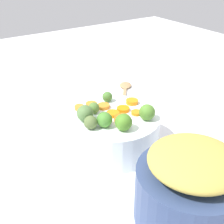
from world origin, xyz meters
TOP-DOWN VIEW (x-y plane):
  - tabletop at (0.00, 0.00)m, footprint 2.40×2.40m
  - serving_bowl_carrots at (-0.02, -0.04)m, footprint 0.25×0.25m
  - metal_pot at (-0.03, -0.32)m, footprint 0.21×0.21m
  - stuffing_mound at (-0.03, -0.32)m, footprint 0.17×0.17m
  - carrot_slice_0 at (0.04, -0.07)m, footprint 0.03×0.03m
  - carrot_slice_1 at (-0.01, -0.07)m, footprint 0.05×0.05m
  - carrot_slice_2 at (0.02, -0.03)m, footprint 0.04×0.04m
  - carrot_slice_3 at (-0.01, 0.01)m, footprint 0.04×0.04m
  - carrot_slice_4 at (-0.04, 0.04)m, footprint 0.04×0.04m
  - carrot_slice_5 at (0.07, -0.01)m, footprint 0.05×0.05m
  - carrot_slice_6 at (-0.07, 0.04)m, footprint 0.04×0.04m
  - carrot_slice_7 at (-0.01, -0.04)m, footprint 0.04×0.04m
  - brussels_sprout_0 at (-0.09, -0.02)m, footprint 0.04×0.04m
  - brussels_sprout_1 at (-0.09, -0.06)m, footprint 0.03×0.03m
  - brussels_sprout_2 at (-0.05, 0.00)m, footprint 0.03×0.03m
  - brussels_sprout_3 at (0.02, 0.04)m, footprint 0.03×0.03m
  - brussels_sprout_4 at (-0.03, -0.11)m, footprint 0.04×0.04m
  - brussels_sprout_5 at (0.04, -0.10)m, footprint 0.04×0.04m
  - brussels_sprout_6 at (-0.06, -0.07)m, footprint 0.04×0.04m
  - wooden_spoon at (0.21, 0.22)m, footprint 0.19×0.23m

SIDE VIEW (x-z plane):
  - tabletop at x=0.00m, z-range 0.00..0.02m
  - wooden_spoon at x=0.21m, z-range 0.02..0.03m
  - serving_bowl_carrots at x=-0.02m, z-range 0.02..0.11m
  - metal_pot at x=-0.03m, z-range 0.02..0.13m
  - carrot_slice_0 at x=0.04m, z-range 0.11..0.12m
  - carrot_slice_7 at x=-0.01m, z-range 0.11..0.12m
  - carrot_slice_2 at x=0.02m, z-range 0.11..0.12m
  - carrot_slice_4 at x=-0.04m, z-range 0.11..0.12m
  - carrot_slice_3 at x=-0.01m, z-range 0.11..0.12m
  - carrot_slice_6 at x=-0.07m, z-range 0.11..0.12m
  - carrot_slice_5 at x=0.07m, z-range 0.11..0.12m
  - carrot_slice_1 at x=-0.01m, z-range 0.11..0.12m
  - brussels_sprout_3 at x=0.02m, z-range 0.11..0.14m
  - brussels_sprout_2 at x=-0.05m, z-range 0.11..0.14m
  - brussels_sprout_1 at x=-0.09m, z-range 0.11..0.14m
  - brussels_sprout_6 at x=-0.06m, z-range 0.11..0.15m
  - brussels_sprout_5 at x=0.04m, z-range 0.11..0.15m
  - brussels_sprout_4 at x=-0.03m, z-range 0.11..0.15m
  - brussels_sprout_0 at x=-0.09m, z-range 0.11..0.15m
  - stuffing_mound at x=-0.03m, z-range 0.13..0.18m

